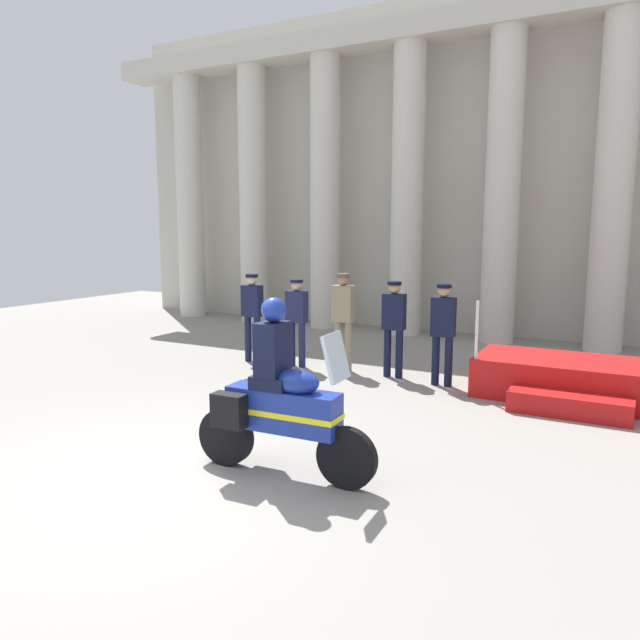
{
  "coord_description": "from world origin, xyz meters",
  "views": [
    {
      "loc": [
        4.38,
        -4.45,
        2.61
      ],
      "look_at": [
        0.38,
        2.98,
        1.31
      ],
      "focal_mm": 34.04,
      "sensor_mm": 36.0,
      "label": 1
    }
  ],
  "objects_px": {
    "officer_in_row_1": "(297,315)",
    "motorcycle_with_rider": "(277,402)",
    "reviewing_stand": "(576,382)",
    "officer_in_row_4": "(443,326)",
    "officer_in_row_0": "(252,310)",
    "officer_in_row_2": "(343,314)",
    "officer_in_row_3": "(394,321)"
  },
  "relations": [
    {
      "from": "officer_in_row_0",
      "to": "officer_in_row_1",
      "type": "height_order",
      "value": "officer_in_row_0"
    },
    {
      "from": "officer_in_row_3",
      "to": "officer_in_row_4",
      "type": "height_order",
      "value": "officer_in_row_4"
    },
    {
      "from": "officer_in_row_0",
      "to": "officer_in_row_2",
      "type": "relative_size",
      "value": 0.96
    },
    {
      "from": "officer_in_row_0",
      "to": "officer_in_row_2",
      "type": "distance_m",
      "value": 1.89
    },
    {
      "from": "officer_in_row_1",
      "to": "officer_in_row_4",
      "type": "distance_m",
      "value": 2.82
    },
    {
      "from": "officer_in_row_3",
      "to": "officer_in_row_4",
      "type": "xyz_separation_m",
      "value": [
        0.92,
        -0.15,
        0.0
      ]
    },
    {
      "from": "officer_in_row_2",
      "to": "officer_in_row_3",
      "type": "distance_m",
      "value": 1.0
    },
    {
      "from": "reviewing_stand",
      "to": "motorcycle_with_rider",
      "type": "distance_m",
      "value": 5.2
    },
    {
      "from": "reviewing_stand",
      "to": "officer_in_row_0",
      "type": "xyz_separation_m",
      "value": [
        -5.86,
        -0.11,
        0.73
      ]
    },
    {
      "from": "reviewing_stand",
      "to": "officer_in_row_0",
      "type": "bearing_deg",
      "value": -178.91
    },
    {
      "from": "reviewing_stand",
      "to": "officer_in_row_2",
      "type": "bearing_deg",
      "value": 179.39
    },
    {
      "from": "officer_in_row_1",
      "to": "officer_in_row_4",
      "type": "bearing_deg",
      "value": 175.95
    },
    {
      "from": "officer_in_row_1",
      "to": "officer_in_row_3",
      "type": "height_order",
      "value": "officer_in_row_3"
    },
    {
      "from": "officer_in_row_1",
      "to": "officer_in_row_2",
      "type": "bearing_deg",
      "value": -175.74
    },
    {
      "from": "officer_in_row_1",
      "to": "motorcycle_with_rider",
      "type": "relative_size",
      "value": 0.79
    },
    {
      "from": "officer_in_row_3",
      "to": "officer_in_row_0",
      "type": "bearing_deg",
      "value": -0.25
    },
    {
      "from": "officer_in_row_4",
      "to": "officer_in_row_3",
      "type": "bearing_deg",
      "value": -11.84
    },
    {
      "from": "officer_in_row_2",
      "to": "officer_in_row_3",
      "type": "xyz_separation_m",
      "value": [
        1.0,
        -0.03,
        -0.06
      ]
    },
    {
      "from": "reviewing_stand",
      "to": "officer_in_row_1",
      "type": "relative_size",
      "value": 1.8
    },
    {
      "from": "officer_in_row_0",
      "to": "officer_in_row_3",
      "type": "height_order",
      "value": "officer_in_row_0"
    },
    {
      "from": "officer_in_row_3",
      "to": "officer_in_row_1",
      "type": "bearing_deg",
      "value": -0.25
    },
    {
      "from": "officer_in_row_1",
      "to": "officer_in_row_2",
      "type": "distance_m",
      "value": 0.92
    },
    {
      "from": "officer_in_row_0",
      "to": "officer_in_row_3",
      "type": "xyz_separation_m",
      "value": [
        2.88,
        0.12,
        -0.02
      ]
    },
    {
      "from": "reviewing_stand",
      "to": "motorcycle_with_rider",
      "type": "height_order",
      "value": "motorcycle_with_rider"
    },
    {
      "from": "reviewing_stand",
      "to": "motorcycle_with_rider",
      "type": "bearing_deg",
      "value": -118.76
    },
    {
      "from": "officer_in_row_1",
      "to": "reviewing_stand",
      "type": "bearing_deg",
      "value": 178.08
    },
    {
      "from": "officer_in_row_0",
      "to": "officer_in_row_2",
      "type": "bearing_deg",
      "value": -178.08
    },
    {
      "from": "officer_in_row_4",
      "to": "officer_in_row_0",
      "type": "bearing_deg",
      "value": -3.07
    },
    {
      "from": "officer_in_row_3",
      "to": "officer_in_row_4",
      "type": "distance_m",
      "value": 0.93
    },
    {
      "from": "reviewing_stand",
      "to": "officer_in_row_4",
      "type": "height_order",
      "value": "officer_in_row_4"
    },
    {
      "from": "officer_in_row_0",
      "to": "reviewing_stand",
      "type": "bearing_deg",
      "value": 178.35
    },
    {
      "from": "officer_in_row_1",
      "to": "officer_in_row_2",
      "type": "xyz_separation_m",
      "value": [
        0.91,
        0.11,
        0.08
      ]
    }
  ]
}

